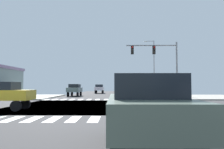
{
  "coord_description": "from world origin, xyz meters",
  "views": [
    {
      "loc": [
        1.23,
        -17.66,
        1.62
      ],
      "look_at": [
        0.93,
        8.08,
        2.99
      ],
      "focal_mm": 34.05,
      "sensor_mm": 36.0,
      "label": 1
    }
  ],
  "objects": [
    {
      "name": "sidewalk_corner_nw",
      "position": [
        -13.0,
        12.0,
        0.07
      ],
      "size": [
        12.0,
        12.0,
        0.14
      ],
      "color": "#A19E92",
      "rests_on": "ground"
    },
    {
      "name": "sedan_queued_2",
      "position": [
        -6.47,
        -3.5,
        1.12
      ],
      "size": [
        4.3,
        1.8,
        1.88
      ],
      "rotation": [
        0.0,
        0.0,
        1.57
      ],
      "color": "black",
      "rests_on": "ground"
    },
    {
      "name": "sidewalk_corner_ne",
      "position": [
        13.0,
        12.0,
        0.07
      ],
      "size": [
        12.0,
        12.0,
        0.14
      ],
      "color": "#A09B91",
      "rests_on": "ground"
    },
    {
      "name": "street_lamp",
      "position": [
        7.88,
        18.96,
        5.55
      ],
      "size": [
        1.78,
        0.32,
        9.47
      ],
      "color": "gray",
      "rests_on": "ground"
    },
    {
      "name": "sedan_leading_3",
      "position": [
        -5.0,
        15.55,
        1.12
      ],
      "size": [
        1.8,
        4.3,
        1.88
      ],
      "rotation": [
        0.0,
        0.0,
        3.14
      ],
      "color": "black",
      "rests_on": "ground"
    },
    {
      "name": "sedan_trailing_4",
      "position": [
        2.0,
        -12.27,
        1.12
      ],
      "size": [
        1.8,
        4.3,
        1.88
      ],
      "color": "black",
      "rests_on": "ground"
    },
    {
      "name": "traffic_signal_mast",
      "position": [
        6.35,
        7.46,
        5.02
      ],
      "size": [
        6.1,
        0.55,
        6.83
      ],
      "color": "gray",
      "rests_on": "ground"
    },
    {
      "name": "crosswalk_far",
      "position": [
        -0.25,
        7.3,
        0.0
      ],
      "size": [
        13.5,
        2.0,
        0.01
      ],
      "color": "white",
      "rests_on": "ground"
    },
    {
      "name": "crosswalk_near",
      "position": [
        -0.25,
        -7.3,
        0.0
      ],
      "size": [
        13.5,
        2.0,
        0.01
      ],
      "color": "white",
      "rests_on": "ground"
    },
    {
      "name": "sedan_outer_5",
      "position": [
        -2.0,
        27.65,
        1.12
      ],
      "size": [
        1.8,
        4.3,
        1.88
      ],
      "rotation": [
        0.0,
        0.0,
        3.14
      ],
      "color": "black",
      "rests_on": "ground"
    },
    {
      "name": "ground",
      "position": [
        0.0,
        0.0,
        -0.03
      ],
      "size": [
        90.0,
        90.0,
        0.05
      ],
      "color": "#373637"
    }
  ]
}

